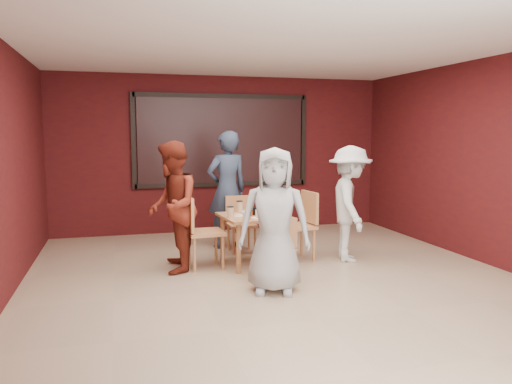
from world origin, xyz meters
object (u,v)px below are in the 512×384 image
object	(u,v)px
chair_front	(279,245)
diner_right	(350,204)
dining_table	(254,221)
chair_right	(301,221)
diner_left	(172,207)
chair_left	(199,228)
diner_back	(227,190)
diner_front	(274,221)
chair_back	(240,220)

from	to	relation	value
chair_front	diner_right	bearing A→B (deg)	26.95
dining_table	chair_right	bearing A→B (deg)	8.20
chair_front	chair_right	bearing A→B (deg)	54.87
chair_right	diner_left	world-z (taller)	diner_left
chair_left	diner_right	size ratio (longest dim) A/B	0.60
chair_left	diner_back	bearing A→B (deg)	60.92
chair_left	diner_right	xyz separation A→B (m)	(2.09, -0.16, 0.26)
chair_right	diner_left	size ratio (longest dim) A/B	0.57
chair_right	diner_front	distance (m)	1.55
dining_table	chair_front	distance (m)	0.80
chair_back	chair_left	distance (m)	1.10
chair_back	diner_left	distance (m)	1.44
dining_table	chair_left	distance (m)	0.75
dining_table	chair_front	world-z (taller)	dining_table
chair_front	diner_back	distance (m)	1.97
chair_front	diner_right	xyz separation A→B (m)	(1.24, 0.63, 0.37)
chair_left	chair_right	distance (m)	1.47
chair_back	diner_right	bearing A→B (deg)	-35.43
chair_back	diner_right	distance (m)	1.68
chair_right	diner_right	distance (m)	0.72
chair_back	chair_right	xyz separation A→B (m)	(0.72, -0.71, 0.07)
chair_right	diner_right	bearing A→B (deg)	-21.38
diner_back	diner_right	size ratio (longest dim) A/B	1.13
diner_right	diner_left	bearing A→B (deg)	102.95
chair_left	chair_right	size ratio (longest dim) A/B	1.00
chair_right	diner_right	xyz separation A→B (m)	(0.63, -0.25, 0.26)
diner_right	diner_front	bearing A→B (deg)	141.64
diner_left	diner_right	size ratio (longest dim) A/B	1.05
diner_front	diner_right	bearing A→B (deg)	55.31
diner_right	chair_right	bearing A→B (deg)	84.13
chair_front	chair_left	distance (m)	1.16
dining_table	chair_right	world-z (taller)	chair_right
diner_left	chair_right	bearing A→B (deg)	101.46
dining_table	diner_left	world-z (taller)	diner_left
chair_left	diner_back	xyz separation A→B (m)	(0.62, 1.11, 0.36)
diner_left	diner_right	xyz separation A→B (m)	(2.45, -0.11, -0.04)
chair_left	diner_right	world-z (taller)	diner_right
chair_front	diner_front	world-z (taller)	diner_front
chair_right	diner_left	distance (m)	1.85
chair_front	chair_right	world-z (taller)	chair_right
chair_back	diner_back	size ratio (longest dim) A/B	0.46
chair_front	diner_right	distance (m)	1.44
dining_table	diner_left	xyz separation A→B (m)	(-1.10, -0.03, 0.24)
chair_right	diner_front	world-z (taller)	diner_front
diner_back	diner_left	size ratio (longest dim) A/B	1.08
diner_left	chair_back	bearing A→B (deg)	134.61
chair_right	diner_back	distance (m)	1.38
diner_left	diner_right	distance (m)	2.45
chair_back	diner_back	world-z (taller)	diner_back
chair_front	chair_back	size ratio (longest dim) A/B	0.93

